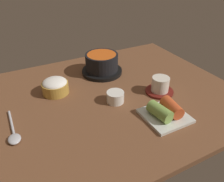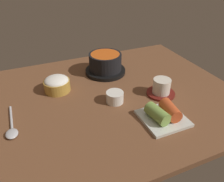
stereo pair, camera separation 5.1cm
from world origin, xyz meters
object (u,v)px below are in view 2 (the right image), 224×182
(stone_pot, at_px, (105,64))
(spoon, at_px, (12,129))
(rice_bowl, at_px, (57,84))
(kimchi_plate, at_px, (163,114))
(banchan_cup_center, at_px, (115,97))
(tea_cup_with_saucer, at_px, (161,88))

(stone_pot, distance_m, spoon, 0.47)
(rice_bowl, xyz_separation_m, spoon, (-0.17, -0.17, -0.02))
(rice_bowl, height_order, kimchi_plate, rice_bowl)
(stone_pot, height_order, kimchi_plate, stone_pot)
(stone_pot, xyz_separation_m, rice_bowl, (-0.23, -0.07, -0.01))
(banchan_cup_center, xyz_separation_m, kimchi_plate, (0.10, -0.15, -0.00))
(stone_pot, relative_size, banchan_cup_center, 2.83)
(rice_bowl, bearing_deg, banchan_cup_center, -42.13)
(banchan_cup_center, height_order, spoon, banchan_cup_center)
(stone_pot, bearing_deg, banchan_cup_center, -103.35)
(stone_pot, height_order, spoon, stone_pot)
(kimchi_plate, bearing_deg, tea_cup_with_saucer, 58.87)
(tea_cup_with_saucer, distance_m, kimchi_plate, 0.15)
(stone_pot, xyz_separation_m, tea_cup_with_saucer, (0.13, -0.25, -0.01))
(banchan_cup_center, bearing_deg, kimchi_plate, -56.22)
(stone_pot, xyz_separation_m, banchan_cup_center, (-0.05, -0.23, -0.02))
(tea_cup_with_saucer, xyz_separation_m, kimchi_plate, (-0.08, -0.13, -0.01))
(stone_pot, distance_m, kimchi_plate, 0.38)
(tea_cup_with_saucer, bearing_deg, spoon, 179.36)
(tea_cup_with_saucer, distance_m, spoon, 0.53)
(tea_cup_with_saucer, relative_size, banchan_cup_center, 1.70)
(stone_pot, xyz_separation_m, kimchi_plate, (0.05, -0.38, -0.02))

